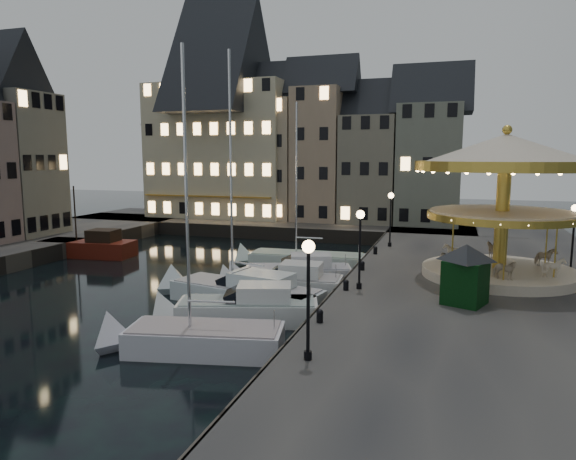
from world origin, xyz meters
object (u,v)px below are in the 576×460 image
(streetlamp_d, at_px, (574,229))
(bollard_a, at_px, (320,315))
(bollard_b, at_px, (346,285))
(red_fishing_boat, at_px, (90,248))
(streetlamp_b, at_px, (360,238))
(carousel, at_px, (505,178))
(motorboat_b, at_px, (240,310))
(motorboat_d, at_px, (282,283))
(motorboat_f, at_px, (300,261))
(bollard_d, at_px, (375,250))
(bollard_c, at_px, (362,265))
(motorboat_e, at_px, (292,274))
(streetlamp_c, at_px, (391,212))
(motorboat_c, at_px, (240,292))
(streetlamp_a, at_px, (308,283))
(ticket_kiosk, at_px, (466,264))
(motorboat_a, at_px, (192,340))

(streetlamp_d, relative_size, bollard_a, 7.32)
(bollard_b, height_order, red_fishing_boat, red_fishing_boat)
(streetlamp_b, xyz_separation_m, carousel, (7.24, 5.09, 2.98))
(streetlamp_d, relative_size, motorboat_b, 0.52)
(carousel, bearing_deg, streetlamp_d, 25.18)
(motorboat_d, distance_m, motorboat_f, 7.37)
(motorboat_d, bearing_deg, bollard_d, 59.89)
(bollard_c, distance_m, motorboat_e, 4.77)
(streetlamp_c, height_order, motorboat_c, motorboat_c)
(motorboat_c, relative_size, motorboat_d, 1.79)
(bollard_a, height_order, bollard_b, same)
(streetlamp_a, height_order, ticket_kiosk, streetlamp_a)
(motorboat_d, distance_m, motorboat_e, 2.59)
(bollard_a, distance_m, ticket_kiosk, 7.70)
(streetlamp_a, relative_size, motorboat_d, 0.56)
(motorboat_f, bearing_deg, motorboat_d, -81.59)
(streetlamp_a, xyz_separation_m, motorboat_b, (-5.36, 6.56, -3.38))
(bollard_d, bearing_deg, bollard_b, -90.00)
(bollard_d, distance_m, red_fishing_boat, 23.48)
(bollard_d, bearing_deg, bollard_c, -90.00)
(motorboat_f, bearing_deg, motorboat_a, -88.64)
(streetlamp_c, bearing_deg, bollard_d, -99.73)
(bollard_a, distance_m, motorboat_e, 11.89)
(streetlamp_a, relative_size, bollard_c, 7.32)
(bollard_d, distance_m, ticket_kiosk, 12.77)
(streetlamp_b, bearing_deg, red_fishing_boat, 160.34)
(bollard_a, height_order, bollard_c, same)
(bollard_b, relative_size, motorboat_d, 0.08)
(bollard_a, distance_m, motorboat_a, 5.50)
(bollard_c, bearing_deg, red_fishing_boat, 170.12)
(motorboat_b, relative_size, ticket_kiosk, 2.45)
(bollard_d, height_order, motorboat_b, motorboat_b)
(bollard_d, bearing_deg, motorboat_c, -120.07)
(motorboat_a, distance_m, motorboat_d, 10.03)
(streetlamp_a, relative_size, ticket_kiosk, 1.28)
(motorboat_f, xyz_separation_m, ticket_kiosk, (11.37, -10.84, 2.71))
(streetlamp_d, distance_m, bollard_b, 14.27)
(motorboat_e, bearing_deg, bollard_d, 47.65)
(streetlamp_c, relative_size, motorboat_d, 0.56)
(bollard_c, bearing_deg, streetlamp_d, 11.86)
(bollard_a, distance_m, bollard_b, 5.50)
(streetlamp_d, height_order, bollard_d, streetlamp_d)
(streetlamp_b, distance_m, motorboat_e, 7.93)
(bollard_a, height_order, ticket_kiosk, ticket_kiosk)
(bollard_a, relative_size, motorboat_a, 0.04)
(bollard_a, relative_size, motorboat_c, 0.04)
(streetlamp_b, relative_size, bollard_d, 7.32)
(bollard_c, xyz_separation_m, motorboat_a, (-5.13, -12.19, -1.06))
(motorboat_c, height_order, carousel, motorboat_c)
(streetlamp_a, relative_size, carousel, 0.42)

